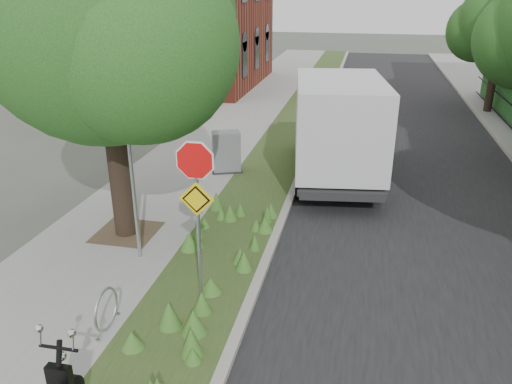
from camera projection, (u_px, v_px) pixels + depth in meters
ground at (268, 333)px, 8.67m from camera, size 120.00×120.00×0.00m
sidewalk_near at (207, 146)px, 18.50m from camera, size 3.50×60.00×0.12m
verge at (280, 151)px, 17.96m from camera, size 2.00×60.00×0.12m
kerb_near at (308, 153)px, 17.76m from camera, size 0.20×60.00×0.13m
road at (410, 161)px, 17.10m from camera, size 7.00×60.00×0.01m
street_tree_main at (102, 27)px, 10.21m from camera, size 6.21×5.54×7.66m
bare_post at (132, 170)px, 10.11m from camera, size 0.08×0.08×4.00m
bike_hoop at (106, 309)px, 8.47m from camera, size 0.06×0.78×0.77m
sign_assembly at (196, 190)px, 8.58m from camera, size 0.94×0.08×3.22m
brick_building at (180, 11)px, 28.78m from camera, size 9.40×10.40×8.30m
far_tree_c at (501, 25)px, 22.07m from camera, size 4.37×3.89×5.93m
box_truck at (337, 124)px, 14.95m from camera, size 3.12×6.21×2.69m
utility_cabinet at (226, 152)px, 15.66m from camera, size 1.13×0.95×1.28m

